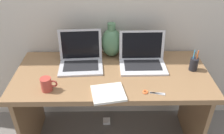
# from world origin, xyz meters

# --- Properties ---
(desk) EXTENTS (1.45, 0.64, 0.72)m
(desk) POSITION_xyz_m (0.00, 0.00, 0.57)
(desk) COLOR olive
(desk) RESTS_ON ground
(laptop_left) EXTENTS (0.35, 0.28, 0.26)m
(laptop_left) POSITION_xyz_m (-0.24, 0.13, 0.79)
(laptop_left) COLOR #B2B2B7
(laptop_left) RESTS_ON desk
(laptop_right) EXTENTS (0.36, 0.26, 0.25)m
(laptop_right) POSITION_xyz_m (0.24, 0.12, 0.78)
(laptop_right) COLOR silver
(laptop_right) RESTS_ON desk
(green_vase) EXTENTS (0.17, 0.17, 0.28)m
(green_vase) POSITION_xyz_m (0.00, 0.26, 0.84)
(green_vase) COLOR #47704C
(green_vase) RESTS_ON desk
(notebook_stack) EXTENTS (0.24, 0.23, 0.02)m
(notebook_stack) POSITION_xyz_m (-0.03, -0.25, 0.73)
(notebook_stack) COLOR silver
(notebook_stack) RESTS_ON desk
(coffee_mug) EXTENTS (0.11, 0.07, 0.10)m
(coffee_mug) POSITION_xyz_m (-0.44, -0.20, 0.77)
(coffee_mug) COLOR #B23D33
(coffee_mug) RESTS_ON desk
(pen_cup) EXTENTS (0.06, 0.06, 0.17)m
(pen_cup) POSITION_xyz_m (0.61, 0.03, 0.77)
(pen_cup) COLOR black
(pen_cup) RESTS_ON desk
(scissors) EXTENTS (0.15, 0.06, 0.01)m
(scissors) POSITION_xyz_m (0.25, -0.24, 0.72)
(scissors) COLOR #B7B7BC
(scissors) RESTS_ON desk
(power_brick) EXTENTS (0.07, 0.07, 0.03)m
(power_brick) POSITION_xyz_m (-0.05, 0.19, 0.01)
(power_brick) COLOR white
(power_brick) RESTS_ON ground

